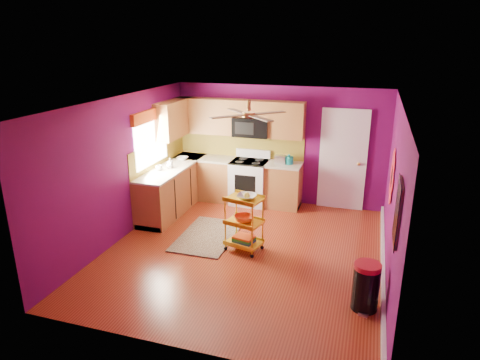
% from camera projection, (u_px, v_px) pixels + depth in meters
% --- Properties ---
extents(ground, '(5.00, 5.00, 0.00)m').
position_uv_depth(ground, '(245.00, 251.00, 7.22)').
color(ground, maroon).
rests_on(ground, ground).
extents(room_envelope, '(4.54, 5.04, 2.52)m').
position_uv_depth(room_envelope, '(247.00, 158.00, 6.69)').
color(room_envelope, '#600B52').
rests_on(room_envelope, ground).
extents(lower_cabinets, '(2.81, 2.31, 0.94)m').
position_uv_depth(lower_cabinets, '(209.00, 185.00, 9.10)').
color(lower_cabinets, brown).
rests_on(lower_cabinets, ground).
extents(electric_range, '(0.76, 0.66, 1.13)m').
position_uv_depth(electric_range, '(249.00, 182.00, 9.19)').
color(electric_range, white).
rests_on(electric_range, ground).
extents(upper_cabinetry, '(2.80, 2.30, 1.26)m').
position_uv_depth(upper_cabinetry, '(218.00, 119.00, 8.96)').
color(upper_cabinetry, brown).
rests_on(upper_cabinetry, ground).
extents(left_window, '(0.08, 1.35, 1.08)m').
position_uv_depth(left_window, '(151.00, 130.00, 8.25)').
color(left_window, white).
rests_on(left_window, ground).
extents(panel_door, '(0.95, 0.11, 2.15)m').
position_uv_depth(panel_door, '(343.00, 161.00, 8.74)').
color(panel_door, white).
rests_on(panel_door, ground).
extents(right_wall_art, '(0.04, 2.74, 1.04)m').
position_uv_depth(right_wall_art, '(394.00, 191.00, 5.82)').
color(right_wall_art, black).
rests_on(right_wall_art, ground).
extents(ceiling_fan, '(1.01, 1.01, 0.26)m').
position_uv_depth(ceiling_fan, '(249.00, 114.00, 6.67)').
color(ceiling_fan, '#BF8C3F').
rests_on(ceiling_fan, ground).
extents(shag_rug, '(0.95, 1.54, 0.02)m').
position_uv_depth(shag_rug, '(208.00, 236.00, 7.74)').
color(shag_rug, black).
rests_on(shag_rug, ground).
extents(rolling_cart, '(0.66, 0.55, 1.04)m').
position_uv_depth(rolling_cart, '(244.00, 221.00, 7.10)').
color(rolling_cart, gold).
rests_on(rolling_cart, ground).
extents(trash_can, '(0.44, 0.44, 0.66)m').
position_uv_depth(trash_can, '(366.00, 287.00, 5.59)').
color(trash_can, black).
rests_on(trash_can, ground).
extents(teal_kettle, '(0.18, 0.18, 0.21)m').
position_uv_depth(teal_kettle, '(289.00, 160.00, 8.82)').
color(teal_kettle, teal).
rests_on(teal_kettle, lower_cabinets).
extents(toaster, '(0.22, 0.15, 0.18)m').
position_uv_depth(toaster, '(280.00, 159.00, 8.84)').
color(toaster, beige).
rests_on(toaster, lower_cabinets).
extents(soap_bottle_a, '(0.09, 0.10, 0.21)m').
position_uv_depth(soap_bottle_a, '(170.00, 163.00, 8.54)').
color(soap_bottle_a, '#EA3F72').
rests_on(soap_bottle_a, lower_cabinets).
extents(soap_bottle_b, '(0.13, 0.13, 0.16)m').
position_uv_depth(soap_bottle_b, '(170.00, 164.00, 8.53)').
color(soap_bottle_b, white).
rests_on(soap_bottle_b, lower_cabinets).
extents(counter_dish, '(0.24, 0.24, 0.06)m').
position_uv_depth(counter_dish, '(182.00, 158.00, 9.14)').
color(counter_dish, white).
rests_on(counter_dish, lower_cabinets).
extents(counter_cup, '(0.13, 0.13, 0.10)m').
position_uv_depth(counter_cup, '(159.00, 168.00, 8.40)').
color(counter_cup, white).
rests_on(counter_cup, lower_cabinets).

